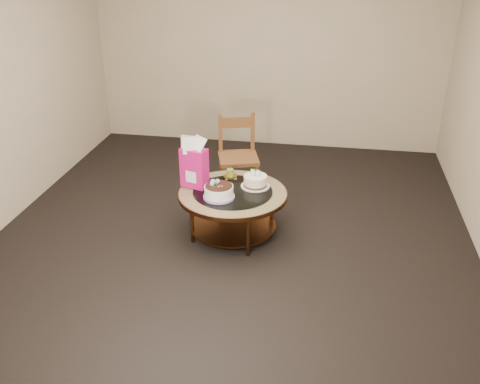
% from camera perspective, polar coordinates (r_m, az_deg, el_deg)
% --- Properties ---
extents(ground, '(5.00, 5.00, 0.00)m').
position_cam_1_polar(ground, '(5.16, -0.75, -4.51)').
color(ground, black).
rests_on(ground, ground).
extents(room_walls, '(4.52, 5.02, 2.61)m').
position_cam_1_polar(room_walls, '(4.57, -0.86, 12.35)').
color(room_walls, tan).
rests_on(room_walls, ground).
extents(coffee_table, '(1.02, 1.02, 0.46)m').
position_cam_1_polar(coffee_table, '(4.98, -0.78, -0.77)').
color(coffee_table, '#532E17').
rests_on(coffee_table, ground).
extents(decorated_cake, '(0.28, 0.28, 0.17)m').
position_cam_1_polar(decorated_cake, '(4.81, -2.28, -0.02)').
color(decorated_cake, '#A58BC5').
rests_on(decorated_cake, coffee_table).
extents(cream_cake, '(0.27, 0.27, 0.17)m').
position_cam_1_polar(cream_cake, '(5.02, 1.65, 1.15)').
color(cream_cake, silver).
rests_on(cream_cake, coffee_table).
extents(gift_bag, '(0.27, 0.23, 0.49)m').
position_cam_1_polar(gift_bag, '(4.97, -4.92, 3.14)').
color(gift_bag, '#DB1484').
rests_on(gift_bag, coffee_table).
extents(pillar_candle, '(0.14, 0.14, 0.10)m').
position_cam_1_polar(pillar_candle, '(5.21, -1.06, 1.88)').
color(pillar_candle, '#E0C55C').
rests_on(pillar_candle, coffee_table).
extents(dining_chair, '(0.51, 0.51, 0.89)m').
position_cam_1_polar(dining_chair, '(5.75, -0.22, 3.88)').
color(dining_chair, brown).
rests_on(dining_chair, ground).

